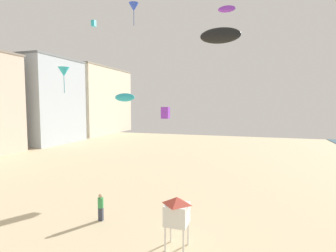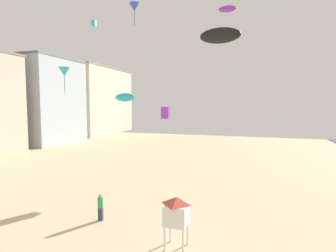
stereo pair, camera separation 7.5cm
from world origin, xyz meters
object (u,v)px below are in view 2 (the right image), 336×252
(lifeguard_stand, at_px, (176,211))
(kite_cyan_delta, at_px, (64,72))
(kite_flyer, at_px, (100,206))
(kite_blue_delta, at_px, (134,7))
(kite_black_parafoil, at_px, (220,36))
(kite_purple_parafoil_2, at_px, (227,9))
(kite_purple_box, at_px, (166,113))
(kite_cyan_parafoil, at_px, (125,97))
(kite_cyan_box, at_px, (94,24))

(lifeguard_stand, height_order, kite_cyan_delta, kite_cyan_delta)
(kite_flyer, height_order, kite_blue_delta, kite_blue_delta)
(kite_black_parafoil, height_order, kite_purple_parafoil_2, kite_purple_parafoil_2)
(kite_purple_box, relative_size, kite_purple_parafoil_2, 0.53)
(kite_flyer, height_order, kite_purple_parafoil_2, kite_purple_parafoil_2)
(kite_flyer, height_order, kite_cyan_parafoil, kite_cyan_parafoil)
(kite_purple_box, distance_m, kite_black_parafoil, 9.67)
(lifeguard_stand, bearing_deg, kite_black_parafoil, 71.08)
(kite_cyan_delta, xyz_separation_m, kite_blue_delta, (2.78, 12.70, 10.98))
(kite_blue_delta, distance_m, kite_black_parafoil, 28.29)
(lifeguard_stand, distance_m, kite_purple_parafoil_2, 25.68)
(kite_cyan_delta, height_order, kite_cyan_box, kite_cyan_box)
(kite_flyer, bearing_deg, kite_cyan_delta, 112.63)
(kite_cyan_delta, bearing_deg, kite_cyan_parafoil, -27.67)
(kite_cyan_delta, height_order, kite_purple_parafoil_2, kite_purple_parafoil_2)
(kite_flyer, distance_m, kite_purple_box, 10.76)
(kite_purple_box, bearing_deg, kite_flyer, -96.62)
(kite_cyan_delta, height_order, kite_blue_delta, kite_blue_delta)
(kite_blue_delta, relative_size, kite_purple_box, 3.17)
(kite_cyan_parafoil, height_order, kite_black_parafoil, kite_black_parafoil)
(kite_cyan_delta, distance_m, kite_purple_box, 13.67)
(kite_cyan_delta, relative_size, kite_purple_parafoil_2, 1.44)
(kite_flyer, xyz_separation_m, kite_purple_parafoil_2, (5.48, 18.43, 17.01))
(kite_flyer, height_order, lifeguard_stand, lifeguard_stand)
(kite_flyer, relative_size, kite_purple_parafoil_2, 0.82)
(kite_blue_delta, xyz_separation_m, kite_purple_box, (9.96, -15.02, -15.37))
(kite_blue_delta, height_order, kite_purple_parafoil_2, kite_blue_delta)
(lifeguard_stand, bearing_deg, kite_cyan_box, 128.90)
(kite_blue_delta, bearing_deg, kite_black_parafoil, -53.87)
(kite_cyan_parafoil, xyz_separation_m, kite_purple_parafoil_2, (6.92, 12.19, 10.34))
(lifeguard_stand, distance_m, kite_purple_box, 12.44)
(kite_blue_delta, relative_size, kite_black_parafoil, 1.36)
(kite_flyer, xyz_separation_m, kite_cyan_box, (-11.67, 17.77, 16.74))
(kite_cyan_parafoil, xyz_separation_m, kite_purple_box, (2.53, 3.04, -1.33))
(kite_cyan_parafoil, xyz_separation_m, kite_black_parafoil, (8.07, -3.17, 3.59))
(kite_cyan_delta, xyz_separation_m, kite_black_parafoil, (18.28, -8.53, 0.53))
(kite_blue_delta, relative_size, kite_cyan_box, 4.26)
(kite_black_parafoil, bearing_deg, kite_purple_box, 131.74)
(kite_purple_box, relative_size, kite_black_parafoil, 0.43)
(kite_cyan_delta, height_order, kite_cyan_parafoil, kite_cyan_delta)
(kite_cyan_parafoil, distance_m, kite_black_parafoil, 9.38)
(kite_cyan_parafoil, distance_m, kite_blue_delta, 24.05)
(kite_cyan_box, bearing_deg, kite_blue_delta, 66.83)
(kite_black_parafoil, relative_size, kite_purple_parafoil_2, 1.24)
(kite_cyan_delta, relative_size, kite_cyan_box, 3.64)
(kite_flyer, relative_size, kite_cyan_parafoil, 0.93)
(kite_cyan_parafoil, relative_size, kite_cyan_box, 2.25)
(kite_purple_box, relative_size, kite_cyan_box, 1.34)
(kite_cyan_parafoil, distance_m, kite_cyan_box, 18.41)
(kite_purple_parafoil_2, bearing_deg, lifeguard_stand, -90.73)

